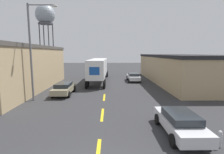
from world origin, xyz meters
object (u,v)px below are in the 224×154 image
object	(u,v)px
water_tower	(45,16)
fire_hydrant	(220,139)
semi_truck	(99,68)
street_lamp	(33,46)
parked_car_left_far	(64,88)
parked_car_right_near	(180,122)
parked_car_right_far	(133,77)

from	to	relation	value
water_tower	fire_hydrant	world-z (taller)	water_tower
semi_truck	street_lamp	bearing A→B (deg)	-113.89
semi_truck	parked_car_left_far	world-z (taller)	semi_truck
water_tower	parked_car_right_near	bearing A→B (deg)	-61.40
parked_car_right_far	parked_car_right_near	bearing A→B (deg)	-90.00
parked_car_right_far	semi_truck	bearing A→B (deg)	-178.76
semi_truck	street_lamp	xyz separation A→B (m)	(-5.67, -12.01, 3.12)
semi_truck	parked_car_right_far	bearing A→B (deg)	2.61
parked_car_left_far	water_tower	distance (m)	33.99
semi_truck	parked_car_right_near	bearing A→B (deg)	-71.96
parked_car_right_far	street_lamp	xyz separation A→B (m)	(-11.56, -12.14, 4.69)
semi_truck	parked_car_right_far	xyz separation A→B (m)	(5.89, 0.13, -1.58)
parked_car_left_far	parked_car_right_far	bearing A→B (deg)	45.80
parked_car_right_near	parked_car_right_far	size ratio (longest dim) A/B	1.00
semi_truck	fire_hydrant	size ratio (longest dim) A/B	16.60
street_lamp	semi_truck	bearing A→B (deg)	64.74
parked_car_left_far	fire_hydrant	size ratio (longest dim) A/B	5.43
parked_car_left_far	street_lamp	world-z (taller)	street_lamp
fire_hydrant	water_tower	bearing A→B (deg)	119.40
water_tower	fire_hydrant	distance (m)	48.34
parked_car_right_near	semi_truck	bearing A→B (deg)	106.67
semi_truck	water_tower	distance (m)	27.43
parked_car_left_far	street_lamp	size ratio (longest dim) A/B	0.50
parked_car_right_far	water_tower	world-z (taller)	water_tower
fire_hydrant	street_lamp	bearing A→B (deg)	145.20
parked_car_left_far	water_tower	xyz separation A→B (m)	(-11.76, 28.69, 13.90)
parked_car_right_near	parked_car_left_far	bearing A→B (deg)	132.87
semi_truck	water_tower	size ratio (longest dim) A/B	0.82
fire_hydrant	semi_truck	bearing A→B (deg)	109.34
parked_car_right_far	fire_hydrant	size ratio (longest dim) A/B	5.43
parked_car_right_near	water_tower	size ratio (longest dim) A/B	0.27
parked_car_left_far	street_lamp	xyz separation A→B (m)	(-2.16, -2.47, 4.69)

